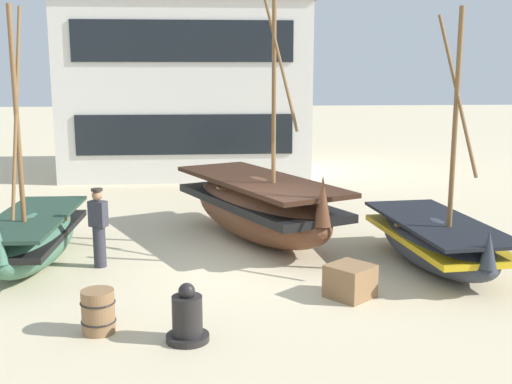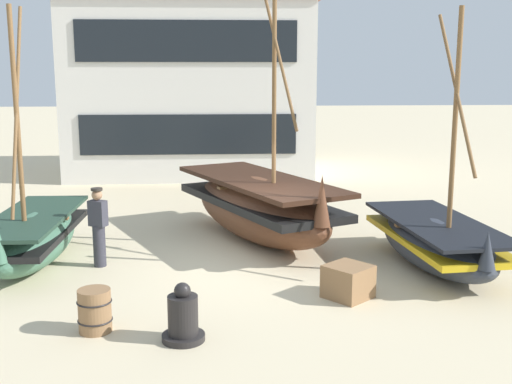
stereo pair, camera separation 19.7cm
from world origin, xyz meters
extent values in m
plane|color=beige|center=(0.00, 0.00, 0.00)|extent=(120.00, 120.00, 0.00)
ellipsoid|color=#427056|center=(-4.80, 0.44, 0.54)|extent=(1.49, 4.25, 1.08)
cube|color=black|center=(-4.80, 0.44, 0.67)|extent=(1.50, 4.08, 0.13)
cube|color=#243D2F|center=(-4.80, 0.44, 1.04)|extent=(1.53, 4.16, 0.08)
cylinder|color=brown|center=(-4.81, -0.09, 3.05)|extent=(0.10, 0.10, 4.58)
cylinder|color=brown|center=(-4.81, -0.09, 3.30)|extent=(0.10, 1.43, 4.12)
cube|color=brown|center=(-4.79, 0.76, 0.92)|extent=(1.35, 0.18, 0.06)
ellipsoid|color=brown|center=(0.15, 2.09, 0.76)|extent=(4.06, 5.80, 1.53)
cube|color=black|center=(0.15, 2.09, 0.96)|extent=(3.98, 5.61, 0.18)
cube|color=#351E13|center=(0.15, 2.09, 1.47)|extent=(4.06, 5.73, 0.11)
cone|color=brown|center=(1.27, -0.31, 1.45)|extent=(0.50, 0.50, 1.07)
cylinder|color=brown|center=(0.44, 1.47, 3.75)|extent=(0.10, 0.10, 5.35)
cylinder|color=brown|center=(0.44, 1.47, 4.82)|extent=(0.92, 1.85, 4.07)
cube|color=brown|center=(-0.03, 2.47, 1.30)|extent=(1.69, 0.91, 0.06)
ellipsoid|color=#2D333D|center=(3.71, -0.32, 0.50)|extent=(2.04, 4.41, 1.00)
cube|color=gold|center=(3.71, -0.32, 0.62)|extent=(2.04, 4.24, 0.12)
cube|color=black|center=(3.71, -0.32, 0.96)|extent=(2.08, 4.33, 0.07)
cone|color=#2D333D|center=(3.90, -2.36, 0.95)|extent=(0.36, 0.36, 0.70)
cylinder|color=brown|center=(3.76, -0.85, 2.99)|extent=(0.10, 0.10, 4.59)
cylinder|color=brown|center=(3.76, -0.85, 3.67)|extent=(0.25, 1.91, 3.06)
cube|color=brown|center=(3.68, 0.00, 0.85)|extent=(1.57, 0.31, 0.06)
cylinder|color=#33333D|center=(-3.37, 0.17, 0.44)|extent=(0.26, 0.26, 0.88)
cube|color=#383842|center=(-3.37, 0.17, 1.15)|extent=(0.42, 0.35, 0.54)
sphere|color=#A87A56|center=(-3.37, 0.17, 1.54)|extent=(0.22, 0.22, 0.22)
cylinder|color=#2D2823|center=(-3.37, 0.17, 1.66)|extent=(0.24, 0.24, 0.05)
cylinder|color=black|center=(-1.42, -3.71, 0.05)|extent=(0.67, 0.67, 0.10)
cylinder|color=black|center=(-1.42, -3.71, 0.41)|extent=(0.47, 0.47, 0.62)
sphere|color=black|center=(-1.42, -3.71, 0.80)|extent=(0.26, 0.26, 0.26)
cylinder|color=olive|center=(-2.83, -3.29, 0.35)|extent=(0.52, 0.52, 0.70)
torus|color=black|center=(-2.83, -3.29, 0.50)|extent=(0.56, 0.56, 0.03)
torus|color=black|center=(-2.83, -3.29, 0.20)|extent=(0.56, 0.56, 0.03)
cube|color=olive|center=(1.49, -2.02, 0.30)|extent=(1.03, 1.03, 0.61)
cube|color=white|center=(-1.87, 12.80, 3.28)|extent=(9.24, 5.70, 6.55)
cube|color=brown|center=(-1.87, 12.80, 6.70)|extent=(9.61, 5.93, 0.30)
cube|color=black|center=(-1.87, 9.92, 1.80)|extent=(7.77, 0.06, 1.44)
cube|color=black|center=(-1.87, 9.92, 5.08)|extent=(7.77, 0.06, 1.44)
camera|label=1|loc=(-1.07, -12.88, 4.10)|focal=44.37mm
camera|label=2|loc=(-0.87, -12.89, 4.10)|focal=44.37mm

